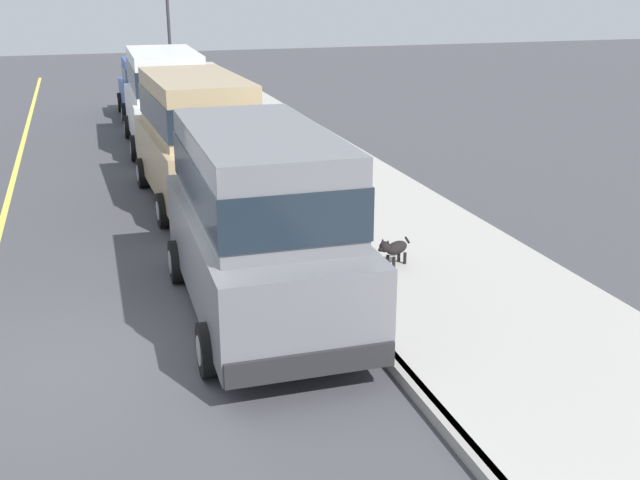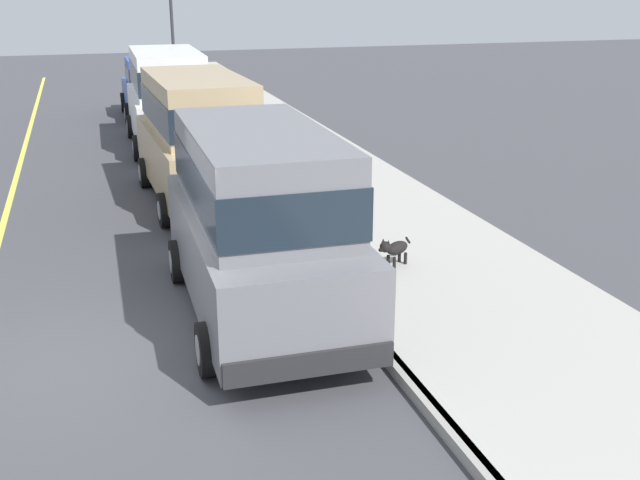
{
  "view_description": "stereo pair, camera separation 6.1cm",
  "coord_description": "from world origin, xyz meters",
  "px_view_note": "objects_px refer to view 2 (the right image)",
  "views": [
    {
      "loc": [
        -0.0,
        -8.63,
        4.33
      ],
      "look_at": [
        3.02,
        1.04,
        0.85
      ],
      "focal_mm": 43.11,
      "sensor_mm": 36.0,
      "label": 1
    },
    {
      "loc": [
        0.06,
        -8.65,
        4.33
      ],
      "look_at": [
        3.02,
        1.04,
        0.85
      ],
      "focal_mm": 43.11,
      "sensor_mm": 36.0,
      "label": 2
    }
  ],
  "objects_px": {
    "car_tan_van": "(199,133)",
    "street_lamp": "(172,16)",
    "car_white_van": "(168,94)",
    "dog_black": "(395,248)",
    "fire_hydrant": "(292,192)",
    "car_blue_hatchback": "(152,86)",
    "car_grey_van": "(260,215)"
  },
  "relations": [
    {
      "from": "dog_black",
      "to": "street_lamp",
      "type": "xyz_separation_m",
      "value": [
        -0.79,
        20.73,
        2.48
      ]
    },
    {
      "from": "car_grey_van",
      "to": "car_blue_hatchback",
      "type": "height_order",
      "value": "car_grey_van"
    },
    {
      "from": "car_blue_hatchback",
      "to": "street_lamp",
      "type": "distance_m",
      "value": 5.82
    },
    {
      "from": "car_tan_van",
      "to": "car_blue_hatchback",
      "type": "distance_m",
      "value": 10.45
    },
    {
      "from": "car_white_van",
      "to": "dog_black",
      "type": "bearing_deg",
      "value": -78.39
    },
    {
      "from": "car_grey_van",
      "to": "fire_hydrant",
      "type": "xyz_separation_m",
      "value": [
        1.56,
        4.2,
        -0.92
      ]
    },
    {
      "from": "car_tan_van",
      "to": "street_lamp",
      "type": "relative_size",
      "value": 1.12
    },
    {
      "from": "car_grey_van",
      "to": "dog_black",
      "type": "relative_size",
      "value": 7.18
    },
    {
      "from": "car_white_van",
      "to": "fire_hydrant",
      "type": "distance_m",
      "value": 7.33
    },
    {
      "from": "car_grey_van",
      "to": "car_white_van",
      "type": "distance_m",
      "value": 11.32
    },
    {
      "from": "car_tan_van",
      "to": "dog_black",
      "type": "xyz_separation_m",
      "value": [
        2.18,
        -4.97,
        -0.97
      ]
    },
    {
      "from": "car_tan_van",
      "to": "car_blue_hatchback",
      "type": "relative_size",
      "value": 1.3
    },
    {
      "from": "car_tan_van",
      "to": "street_lamp",
      "type": "height_order",
      "value": "street_lamp"
    },
    {
      "from": "car_white_van",
      "to": "car_tan_van",
      "type": "bearing_deg",
      "value": -90.16
    },
    {
      "from": "dog_black",
      "to": "car_grey_van",
      "type": "bearing_deg",
      "value": -160.47
    },
    {
      "from": "car_blue_hatchback",
      "to": "fire_hydrant",
      "type": "bearing_deg",
      "value": -83.07
    },
    {
      "from": "car_white_van",
      "to": "car_blue_hatchback",
      "type": "xyz_separation_m",
      "value": [
        0.01,
        4.88,
        -0.42
      ]
    },
    {
      "from": "car_grey_van",
      "to": "car_white_van",
      "type": "relative_size",
      "value": 1.0
    },
    {
      "from": "car_grey_van",
      "to": "fire_hydrant",
      "type": "height_order",
      "value": "car_grey_van"
    },
    {
      "from": "car_blue_hatchback",
      "to": "dog_black",
      "type": "relative_size",
      "value": 5.56
    },
    {
      "from": "car_tan_van",
      "to": "dog_black",
      "type": "height_order",
      "value": "car_tan_van"
    },
    {
      "from": "dog_black",
      "to": "car_tan_van",
      "type": "bearing_deg",
      "value": 113.67
    },
    {
      "from": "fire_hydrant",
      "to": "dog_black",
      "type": "bearing_deg",
      "value": -78.54
    },
    {
      "from": "car_white_van",
      "to": "dog_black",
      "type": "xyz_separation_m",
      "value": [
        2.16,
        -10.53,
        -0.97
      ]
    },
    {
      "from": "car_tan_van",
      "to": "street_lamp",
      "type": "distance_m",
      "value": 15.9
    },
    {
      "from": "car_tan_van",
      "to": "car_grey_van",
      "type": "bearing_deg",
      "value": -90.67
    },
    {
      "from": "car_grey_van",
      "to": "fire_hydrant",
      "type": "distance_m",
      "value": 4.57
    },
    {
      "from": "car_white_van",
      "to": "car_blue_hatchback",
      "type": "height_order",
      "value": "car_white_van"
    },
    {
      "from": "car_grey_van",
      "to": "car_tan_van",
      "type": "xyz_separation_m",
      "value": [
        0.07,
        5.77,
        0.0
      ]
    },
    {
      "from": "dog_black",
      "to": "street_lamp",
      "type": "distance_m",
      "value": 20.9
    },
    {
      "from": "car_blue_hatchback",
      "to": "street_lamp",
      "type": "xyz_separation_m",
      "value": [
        1.36,
        5.32,
        1.93
      ]
    },
    {
      "from": "car_white_van",
      "to": "street_lamp",
      "type": "bearing_deg",
      "value": 82.34
    }
  ]
}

